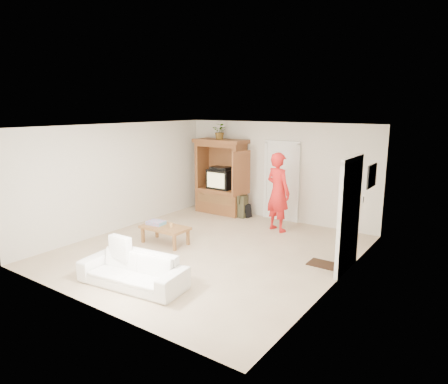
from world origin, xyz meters
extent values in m
plane|color=tan|center=(0.00, 0.00, 0.00)|extent=(6.00, 6.00, 0.00)
plane|color=white|center=(0.00, 0.00, 2.60)|extent=(6.00, 6.00, 0.00)
plane|color=silver|center=(0.00, 3.00, 1.30)|extent=(5.50, 0.00, 5.50)
plane|color=silver|center=(0.00, -3.00, 1.30)|extent=(5.50, 0.00, 5.50)
plane|color=silver|center=(-2.75, 0.00, 1.30)|extent=(0.00, 6.00, 6.00)
plane|color=silver|center=(2.75, 0.00, 1.30)|extent=(0.00, 6.00, 6.00)
cube|color=brown|center=(-1.60, 2.65, 0.35)|extent=(1.40, 0.60, 0.70)
cube|color=brown|center=(-2.25, 2.65, 1.30)|extent=(0.10, 0.60, 1.20)
cube|color=brown|center=(-0.95, 2.65, 1.30)|extent=(0.10, 0.60, 1.20)
cube|color=brown|center=(-1.60, 2.92, 1.30)|extent=(1.40, 0.06, 1.20)
cube|color=brown|center=(-1.60, 2.65, 1.95)|extent=(1.40, 0.60, 0.10)
cube|color=brown|center=(-1.60, 2.65, 2.05)|extent=(1.52, 0.68, 0.10)
cube|color=brown|center=(-0.62, 2.18, 1.30)|extent=(0.16, 0.67, 1.15)
cube|color=black|center=(-1.60, 2.68, 0.97)|extent=(0.70, 0.52, 0.55)
cube|color=tan|center=(-1.60, 2.41, 0.98)|extent=(0.58, 0.02, 0.42)
cube|color=black|center=(-1.60, 2.65, 1.29)|extent=(0.55, 0.35, 0.08)
cube|color=brown|center=(-1.60, 2.37, 0.45)|extent=(1.19, 0.03, 0.25)
cube|color=white|center=(0.15, 2.97, 1.02)|extent=(0.85, 0.05, 2.04)
cube|color=black|center=(2.73, 0.60, 1.02)|extent=(0.05, 0.90, 2.04)
cube|color=black|center=(2.73, 1.90, 1.60)|extent=(0.03, 0.60, 0.48)
cube|color=#382316|center=(2.30, 0.60, 0.01)|extent=(0.60, 0.40, 0.02)
imported|color=#4C7238|center=(-1.60, 2.63, 2.32)|extent=(0.43, 0.39, 0.44)
imported|color=red|center=(0.53, 2.05, 0.96)|extent=(0.81, 0.66, 1.93)
imported|color=white|center=(-0.05, -2.12, 0.27)|extent=(1.96, 0.97, 0.55)
cube|color=brown|center=(-1.05, -0.25, 0.37)|extent=(1.08, 0.60, 0.06)
cube|color=brown|center=(-1.52, -0.48, 0.17)|extent=(0.06, 0.06, 0.34)
cube|color=brown|center=(-1.52, -0.03, 0.17)|extent=(0.06, 0.06, 0.34)
cube|color=brown|center=(-0.59, -0.47, 0.17)|extent=(0.06, 0.06, 0.34)
cube|color=brown|center=(-0.59, -0.02, 0.17)|extent=(0.06, 0.06, 0.34)
cube|color=#E24B8C|center=(-1.33, -0.25, 0.44)|extent=(0.40, 0.31, 0.08)
cylinder|color=tan|center=(-0.91, -0.20, 0.45)|extent=(0.08, 0.08, 0.10)
camera|label=1|loc=(4.85, -6.43, 2.98)|focal=32.00mm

